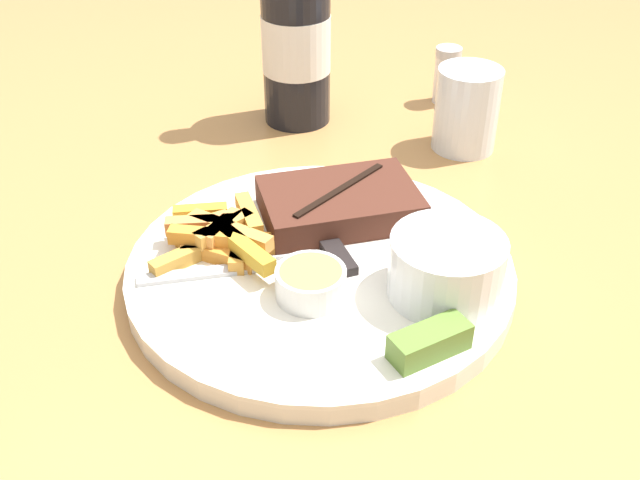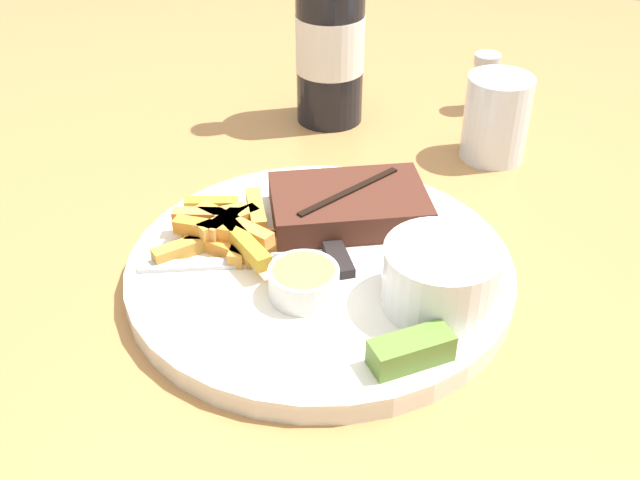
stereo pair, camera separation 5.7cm
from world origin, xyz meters
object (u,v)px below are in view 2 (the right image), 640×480
Objects in this scene: knife_utensil at (325,229)px; beer_bottle at (330,39)px; salt_shaker at (485,82)px; dipping_sauce_cup at (304,281)px; pickle_spear at (411,350)px; steak_portion at (349,205)px; coleslaw_cup at (441,273)px; dinner_plate at (320,270)px; fork_utensil at (217,264)px; drinking_glass at (496,118)px.

knife_utensil is 0.60× the size of beer_bottle.
knife_utensil is 0.33m from salt_shaker.
dipping_sauce_cup is 0.80× the size of salt_shaker.
dipping_sauce_cup is at bearing -102.88° from salt_shaker.
dipping_sauce_cup is at bearing 151.56° from pickle_spear.
steak_portion is 0.11m from dipping_sauce_cup.
salt_shaker is at bearing 90.83° from coleslaw_cup.
dinner_plate is 0.08m from fork_utensil.
steak_portion reaches higher than dipping_sauce_cup.
dinner_plate is at bearing -0.00° from fork_utensil.
salt_shaker is (-0.02, 0.11, -0.01)m from drinking_glass.
beer_bottle is (-0.08, 0.22, 0.06)m from steak_portion.
beer_bottle reaches higher than knife_utensil.
knife_utensil is 1.79× the size of drinking_glass.
dipping_sauce_cup reaches higher than pickle_spear.
pickle_spear is (0.08, -0.16, -0.00)m from steak_portion.
coleslaw_cup is at bearing 10.85° from dipping_sauce_cup.
beer_bottle reaches higher than salt_shaker.
steak_portion is 1.82× the size of coleslaw_cup.
beer_bottle is (-0.06, 0.24, 0.07)m from knife_utensil.
drinking_glass is at bearing 65.36° from dinner_plate.
pickle_spear is 0.34m from drinking_glass.
knife_utensil is 0.24m from drinking_glass.
beer_bottle is at bearing 68.69° from fork_utensil.
beer_bottle is at bearing 102.03° from dipping_sauce_cup.
fork_utensil is at bearing -130.75° from steak_portion.
dinner_plate is 0.07m from steak_portion.
salt_shaker is (0.09, 0.40, 0.00)m from dipping_sauce_cup.
steak_portion is at bearing -70.64° from beer_bottle.
knife_utensil is at bearing -75.58° from beer_bottle.
drinking_glass is at bearing 59.25° from steak_portion.
drinking_glass reaches higher than dinner_plate.
coleslaw_cup is 1.61× the size of dipping_sauce_cup.
fork_utensil is 0.32m from beer_bottle.
coleslaw_cup is 0.33× the size of beer_bottle.
fork_utensil is 0.42m from salt_shaker.
beer_bottle is (-0.07, 0.28, 0.08)m from dinner_plate.
salt_shaker is at bearing 73.62° from steak_portion.
dipping_sauce_cup is at bearing -111.29° from drinking_glass.
dipping_sauce_cup is 0.40× the size of fork_utensil.
salt_shaker is (0.17, 0.38, 0.01)m from fork_utensil.
salt_shaker is (-0.01, 0.38, -0.01)m from coleslaw_cup.
salt_shaker is at bearing -46.68° from knife_utensil.
drinking_glass is at bearing -12.07° from beer_bottle.
salt_shaker reaches higher than fork_utensil.
beer_bottle is at bearing -15.01° from knife_utensil.
fork_utensil is 0.10m from knife_utensil.
drinking_glass reaches higher than fork_utensil.
knife_utensil is 0.26m from beer_bottle.
beer_bottle is (-0.16, 0.37, 0.06)m from pickle_spear.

